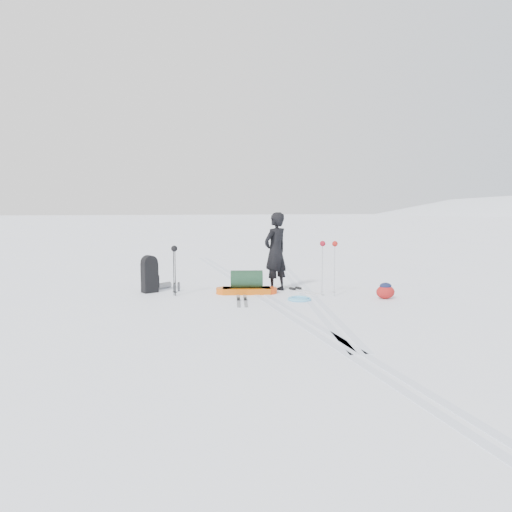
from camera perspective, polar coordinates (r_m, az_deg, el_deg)
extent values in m
plane|color=white|center=(12.07, 0.80, -4.60)|extent=(200.00, 200.00, 0.00)
cube|color=silver|center=(12.05, 0.24, -4.60)|extent=(1.40, 17.97, 0.01)
cube|color=silver|center=(12.10, 1.36, -4.56)|extent=(1.40, 17.97, 0.01)
cube|color=silver|center=(14.29, 4.13, -2.96)|extent=(2.09, 13.88, 0.01)
cube|color=silver|center=(14.36, 5.06, -2.92)|extent=(2.09, 13.88, 0.01)
imported|color=black|center=(12.64, 2.24, 0.47)|extent=(0.88, 0.81, 2.01)
cube|color=#C3550B|center=(12.40, -1.08, -3.97)|extent=(1.24, 0.67, 0.15)
cylinder|color=#E2420D|center=(12.42, 1.42, -3.95)|extent=(0.50, 0.50, 0.15)
cylinder|color=#DD5B0D|center=(12.40, -3.59, -3.98)|extent=(0.50, 0.50, 0.15)
cylinder|color=black|center=(12.35, -1.09, -2.65)|extent=(0.85, 0.55, 0.43)
cube|color=black|center=(12.79, -12.06, -2.46)|extent=(0.45, 0.40, 0.74)
cylinder|color=black|center=(12.74, -12.10, -0.72)|extent=(0.43, 0.38, 0.36)
cube|color=black|center=(12.91, -11.33, -2.84)|extent=(0.16, 0.21, 0.32)
cylinder|color=gray|center=(13.32, -10.77, -3.37)|extent=(0.54, 0.50, 0.16)
cylinder|color=black|center=(12.23, -9.38, -1.86)|extent=(0.02, 0.02, 1.13)
cylinder|color=black|center=(12.16, -9.22, -1.90)|extent=(0.02, 0.02, 1.13)
torus|color=black|center=(12.30, -9.35, -4.06)|extent=(0.09, 0.09, 0.01)
torus|color=black|center=(12.23, -9.18, -4.11)|extent=(0.09, 0.09, 0.01)
sphere|color=black|center=(12.12, -9.33, 0.85)|extent=(0.15, 0.15, 0.15)
cylinder|color=#B7B9BE|center=(12.13, 7.58, -1.61)|extent=(0.03, 0.03, 1.25)
cylinder|color=silver|center=(12.11, 8.96, -1.65)|extent=(0.03, 0.03, 1.25)
torus|color=silver|center=(12.21, 7.55, -4.07)|extent=(0.11, 0.11, 0.01)
torus|color=#ACADB3|center=(12.19, 8.92, -4.11)|extent=(0.11, 0.11, 0.01)
sphere|color=maroon|center=(12.07, 7.63, 1.42)|extent=(0.13, 0.13, 0.13)
sphere|color=maroon|center=(12.04, 9.01, 1.39)|extent=(0.13, 0.13, 0.13)
cube|color=#9A9CA3|center=(11.53, -1.23, -5.06)|extent=(0.31, 1.59, 0.01)
cube|color=#94979C|center=(11.53, -2.03, -5.07)|extent=(0.31, 1.59, 0.01)
cube|color=black|center=(11.52, -1.23, -4.92)|extent=(0.08, 0.17, 0.04)
cube|color=black|center=(11.52, -2.03, -4.92)|extent=(0.08, 0.17, 0.04)
cube|color=silver|center=(12.89, 4.18, -3.90)|extent=(0.80, 1.84, 0.02)
cube|color=silver|center=(13.01, 4.86, -3.82)|extent=(0.80, 1.84, 0.02)
cube|color=black|center=(12.88, 4.18, -3.75)|extent=(0.14, 0.21, 0.05)
cube|color=black|center=(13.00, 4.86, -3.67)|extent=(0.14, 0.21, 0.05)
torus|color=#5FBBE7|center=(11.59, 4.99, -4.92)|extent=(0.70, 0.70, 0.06)
torus|color=#5EBCE6|center=(11.64, 4.95, -4.81)|extent=(0.55, 0.55, 0.05)
ellipsoid|color=maroon|center=(12.10, 14.57, -4.00)|extent=(0.50, 0.41, 0.32)
ellipsoid|color=#111633|center=(12.07, 14.59, -3.33)|extent=(0.32, 0.27, 0.16)
cylinder|color=slate|center=(12.74, -9.30, -3.62)|extent=(0.07, 0.07, 0.22)
cylinder|color=#515359|center=(12.89, -8.82, -3.54)|extent=(0.07, 0.07, 0.20)
cylinder|color=black|center=(12.72, -9.31, -3.07)|extent=(0.06, 0.06, 0.03)
cylinder|color=black|center=(12.88, -8.83, -3.04)|extent=(0.06, 0.06, 0.03)
ellipsoid|color=black|center=(12.83, -0.41, -3.50)|extent=(0.39, 0.33, 0.21)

